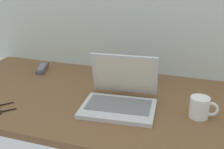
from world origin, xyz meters
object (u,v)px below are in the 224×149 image
(remote_control_near, at_px, (42,68))
(laptop, at_px, (120,96))
(coffee_mug, at_px, (200,107))
(book_stack, at_px, (130,77))

(remote_control_near, bearing_deg, laptop, -26.33)
(laptop, height_order, coffee_mug, laptop)
(coffee_mug, height_order, remote_control_near, coffee_mug)
(coffee_mug, bearing_deg, laptop, -179.21)
(laptop, height_order, remote_control_near, laptop)
(book_stack, bearing_deg, remote_control_near, 178.40)
(laptop, distance_m, coffee_mug, 0.33)
(remote_control_near, height_order, book_stack, book_stack)
(laptop, xyz_separation_m, coffee_mug, (0.33, 0.00, -0.00))
(remote_control_near, relative_size, book_stack, 0.77)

